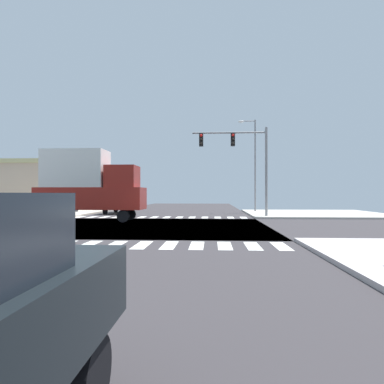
{
  "coord_description": "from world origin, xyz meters",
  "views": [
    {
      "loc": [
        3.79,
        -19.75,
        1.88
      ],
      "look_at": [
        2.36,
        5.16,
        1.99
      ],
      "focal_mm": 32.35,
      "sensor_mm": 36.0,
      "label": 1
    }
  ],
  "objects_px": {
    "street_lamp": "(253,158)",
    "box_truck_leading_1": "(88,184)",
    "pickup_trailing_2": "(119,200)",
    "traffic_signal_mast": "(238,151)"
  },
  "relations": [
    {
      "from": "pickup_trailing_2",
      "to": "traffic_signal_mast",
      "type": "bearing_deg",
      "value": 155.58
    },
    {
      "from": "traffic_signal_mast",
      "to": "box_truck_leading_1",
      "type": "bearing_deg",
      "value": -159.42
    },
    {
      "from": "box_truck_leading_1",
      "to": "pickup_trailing_2",
      "type": "xyz_separation_m",
      "value": [
        -0.32,
        8.89,
        -1.27
      ]
    },
    {
      "from": "street_lamp",
      "to": "box_truck_leading_1",
      "type": "relative_size",
      "value": 1.27
    },
    {
      "from": "traffic_signal_mast",
      "to": "pickup_trailing_2",
      "type": "distance_m",
      "value": 12.55
    },
    {
      "from": "street_lamp",
      "to": "box_truck_leading_1",
      "type": "distance_m",
      "value": 17.02
    },
    {
      "from": "street_lamp",
      "to": "pickup_trailing_2",
      "type": "bearing_deg",
      "value": -170.02
    },
    {
      "from": "street_lamp",
      "to": "box_truck_leading_1",
      "type": "xyz_separation_m",
      "value": [
        -12.54,
        -11.16,
        -2.83
      ]
    },
    {
      "from": "traffic_signal_mast",
      "to": "box_truck_leading_1",
      "type": "height_order",
      "value": "traffic_signal_mast"
    },
    {
      "from": "box_truck_leading_1",
      "to": "pickup_trailing_2",
      "type": "height_order",
      "value": "box_truck_leading_1"
    }
  ]
}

